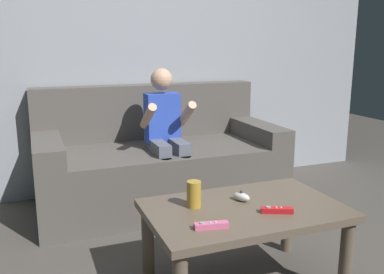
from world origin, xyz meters
The scene contains 8 objects.
wall_back centered at (0.00, 1.92, 1.25)m, with size 4.16×0.05×2.50m, color #999EA8.
couch centered at (0.04, 1.52, 0.29)m, with size 1.69×0.80×0.83m.
person_seated_on_couch centered at (0.05, 1.34, 0.56)m, with size 0.32×0.39×0.97m.
coffee_table centered at (0.09, 0.31, 0.34)m, with size 0.90×0.57×0.40m.
game_remote_pink_near_edge centered at (-0.14, 0.15, 0.41)m, with size 0.14×0.06×0.03m.
nunchuk_white centered at (0.11, 0.38, 0.42)m, with size 0.08×0.10×0.05m.
game_remote_red_far_corner centered at (0.19, 0.19, 0.41)m, with size 0.14×0.09×0.03m.
soda_can centered at (-0.13, 0.39, 0.46)m, with size 0.07×0.07×0.12m, color #B78C2D.
Camera 1 is at (-0.79, -1.29, 1.13)m, focal length 39.26 mm.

